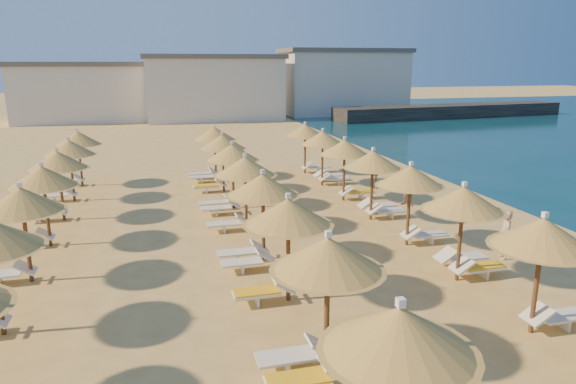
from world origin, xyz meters
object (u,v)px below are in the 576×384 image
object	(u,v)px
parasol_row_east	(435,188)
beachgoer_c	(374,172)
beachgoer_b	(409,189)
jetty	(451,111)
parasol_row_west	(274,199)
beachgoer_a	(505,235)

from	to	relation	value
parasol_row_east	beachgoer_c	distance (m)	10.38
beachgoer_b	jetty	bearing A→B (deg)	105.03
parasol_row_east	parasol_row_west	bearing A→B (deg)	180.00
jetty	beachgoer_b	distance (m)	41.77
jetty	parasol_row_west	distance (m)	51.57
jetty	beachgoer_c	distance (m)	38.94
parasol_row_west	jetty	bearing A→B (deg)	52.21
jetty	beachgoer_a	bearing A→B (deg)	-125.84
jetty	parasol_row_west	size ratio (longest dim) A/B	0.96
parasol_row_west	beachgoer_c	size ratio (longest dim) A/B	18.50
parasol_row_east	parasol_row_west	size ratio (longest dim) A/B	1.00
jetty	parasol_row_east	size ratio (longest dim) A/B	0.96
beachgoer_a	beachgoer_b	distance (m)	6.79
parasol_row_east	beachgoer_a	bearing A→B (deg)	-9.66
beachgoer_a	beachgoer_c	distance (m)	10.38
beachgoer_b	parasol_row_west	bearing A→B (deg)	-91.31
parasol_row_east	beachgoer_b	distance (m)	7.06
jetty	beachgoer_c	world-z (taller)	beachgoer_c
parasol_row_east	beachgoer_c	xyz separation A→B (m)	(2.42, 9.95, -1.66)
parasol_row_east	beachgoer_b	size ratio (longest dim) A/B	19.39
beachgoer_c	beachgoer_b	size ratio (longest dim) A/B	1.05
parasol_row_west	beachgoer_b	bearing A→B (deg)	39.03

